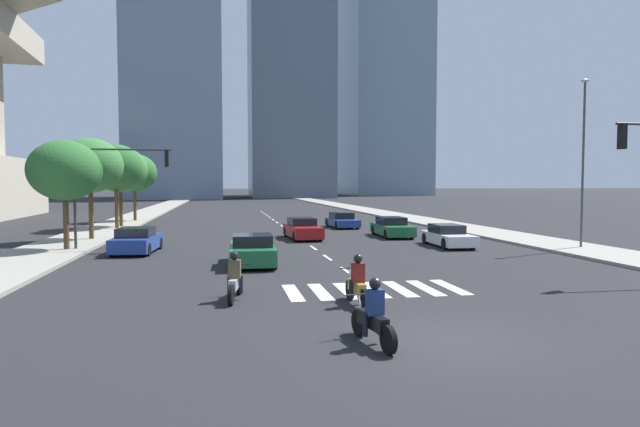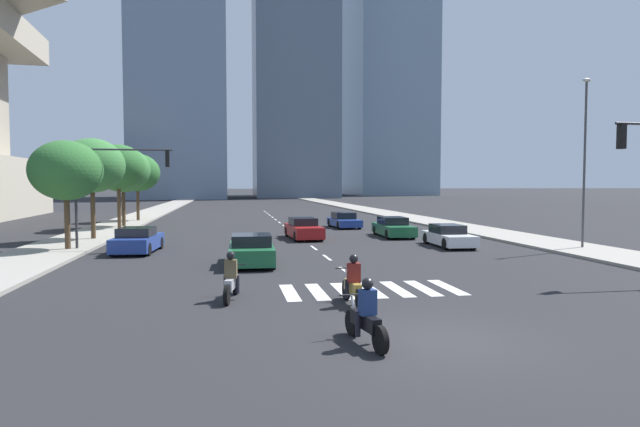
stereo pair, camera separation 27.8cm
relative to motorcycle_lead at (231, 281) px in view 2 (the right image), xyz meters
The scene contains 23 objects.
ground_plane 6.87m from the motorcycle_lead, 48.25° to the right, with size 800.00×800.00×0.00m, color #232326.
sidewalk_east 30.85m from the motorcycle_lead, 53.80° to the left, with size 4.00×260.00×0.15m, color gray.
sidewalk_west 26.50m from the motorcycle_lead, 110.07° to the left, with size 4.00×260.00×0.15m, color gray.
crosswalk_near 4.66m from the motorcycle_lead, ahead, with size 5.85×2.76×0.01m.
lane_divider_center 29.13m from the motorcycle_lead, 80.99° to the left, with size 0.14×50.00×0.01m.
motorcycle_lead is the anchor object (origin of this frame).
motorcycle_trailing 3.71m from the motorcycle_lead, 20.72° to the right, with size 0.70×2.07×1.49m.
motorcycle_third 5.90m from the motorcycle_lead, 61.05° to the right, with size 0.71×2.07×1.49m.
sedan_red_0 18.42m from the motorcycle_lead, 75.26° to the left, with size 2.02×4.87×1.34m.
sedan_white_1 17.21m from the motorcycle_lead, 45.13° to the left, with size 1.86×4.51×1.22m.
sedan_green_2 7.13m from the motorcycle_lead, 82.68° to the left, with size 2.04×4.35×1.34m.
sedan_blue_3 13.15m from the motorcycle_lead, 110.80° to the left, with size 2.20×4.40×1.30m.
sedan_blue_4 27.54m from the motorcycle_lead, 70.66° to the left, with size 2.07×4.47×1.23m.
sedan_green_5 21.12m from the motorcycle_lead, 59.30° to the left, with size 1.99×4.79×1.30m.
traffic_signal_far 15.12m from the motorcycle_lead, 114.04° to the left, with size 5.20×0.28×5.57m.
street_lamp_east 21.29m from the motorcycle_lead, 27.01° to the left, with size 0.50×0.24×8.90m.
street_tree_nearest 16.06m from the motorcycle_lead, 122.00° to the left, with size 3.63×3.63×5.60m.
street_tree_second 20.88m from the motorcycle_lead, 113.88° to the left, with size 3.92×3.92×6.16m.
street_tree_third 28.48m from the motorcycle_lead, 107.12° to the left, with size 3.97×3.97×6.37m.
street_tree_fourth 30.15m from the motorcycle_lead, 106.11° to the left, with size 4.23×4.23×6.30m.
street_tree_fifth 36.89m from the motorcycle_lead, 103.07° to the left, with size 4.07×4.07×6.14m.
office_tower_left_skyline 126.37m from the motorcycle_lead, 95.37° to the left, with size 22.00×23.28×87.15m.
office_tower_center_skyline 131.25m from the motorcycle_lead, 82.14° to the left, with size 20.76×21.95×88.17m.
Camera 2 is at (-4.65, -11.37, 3.51)m, focal length 30.42 mm.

